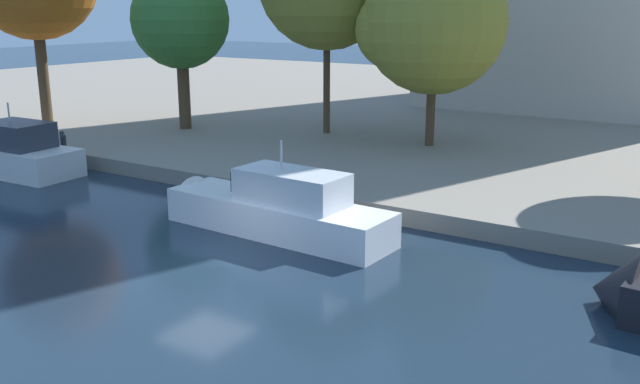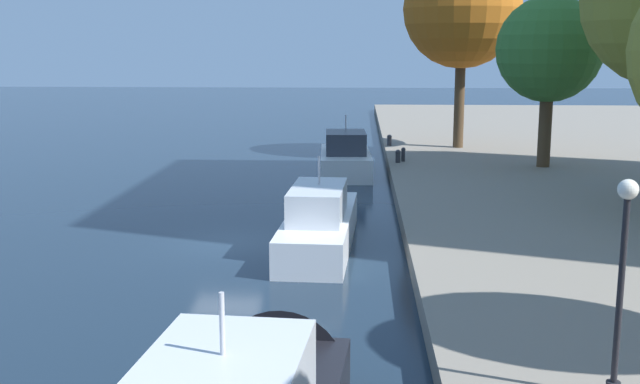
# 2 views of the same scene
# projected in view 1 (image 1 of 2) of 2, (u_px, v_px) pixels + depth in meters

# --- Properties ---
(ground_plane) EXTENTS (220.00, 220.00, 0.00)m
(ground_plane) POSITION_uv_depth(u_px,v_px,m) (204.00, 261.00, 21.69)
(ground_plane) COLOR #192838
(dock_promenade) EXTENTS (120.00, 55.00, 0.69)m
(dock_promenade) POSITION_uv_depth(u_px,v_px,m) (527.00, 113.00, 49.27)
(dock_promenade) COLOR gray
(dock_promenade) RESTS_ON ground_plane
(motor_yacht_0) EXTENTS (8.22, 3.03, 4.22)m
(motor_yacht_0) POSITION_uv_depth(u_px,v_px,m) (4.00, 157.00, 33.30)
(motor_yacht_0) COLOR silver
(motor_yacht_0) RESTS_ON ground_plane
(motor_yacht_1) EXTENTS (9.66, 2.64, 4.00)m
(motor_yacht_1) POSITION_uv_depth(u_px,v_px,m) (267.00, 213.00, 24.45)
(motor_yacht_1) COLOR white
(motor_yacht_1) RESTS_ON ground_plane
(mooring_bollard_0) EXTENTS (0.25, 0.25, 0.80)m
(mooring_bollard_0) POSITION_uv_depth(u_px,v_px,m) (62.00, 138.00, 35.82)
(mooring_bollard_0) COLOR #2D2D33
(mooring_bollard_0) RESTS_ON dock_promenade
(mooring_bollard_1) EXTENTS (0.31, 0.31, 0.74)m
(mooring_bollard_1) POSITION_uv_depth(u_px,v_px,m) (63.00, 141.00, 35.32)
(mooring_bollard_1) COLOR #2D2D33
(mooring_bollard_1) RESTS_ON dock_promenade
(tree_1) EXTENTS (5.60, 5.60, 9.07)m
(tree_1) POSITION_uv_depth(u_px,v_px,m) (180.00, 22.00, 39.49)
(tree_1) COLOR #4C3823
(tree_1) RESTS_ON dock_promenade
(tree_4) EXTENTS (7.34, 7.23, 9.86)m
(tree_4) POSITION_uv_depth(u_px,v_px,m) (428.00, 20.00, 34.71)
(tree_4) COLOR #4C3823
(tree_4) RESTS_ON dock_promenade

